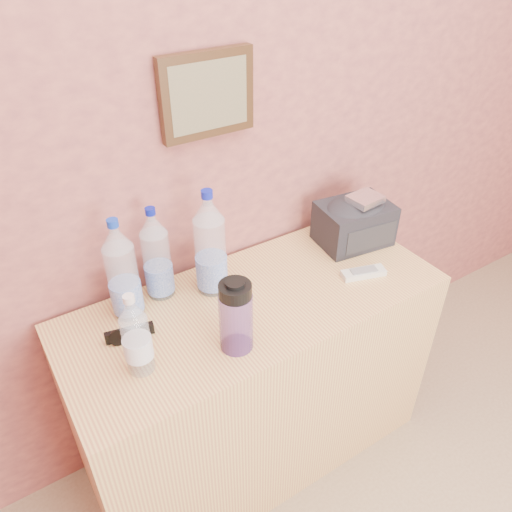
# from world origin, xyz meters

# --- Properties ---
(picture_frame) EXTENTS (0.30, 0.03, 0.25)m
(picture_frame) POSITION_xyz_m (-0.16, 1.98, 1.40)
(picture_frame) COLOR #382311
(picture_frame) RESTS_ON room_shell
(dresser) EXTENTS (1.28, 0.53, 0.80)m
(dresser) POSITION_xyz_m (-0.16, 1.71, 0.40)
(dresser) COLOR #9F764B
(dresser) RESTS_ON ground
(pet_large_a) EXTENTS (0.09, 0.09, 0.34)m
(pet_large_a) POSITION_xyz_m (-0.53, 1.88, 0.95)
(pet_large_a) COLOR silver
(pet_large_a) RESTS_ON dresser
(pet_large_b) EXTENTS (0.09, 0.09, 0.32)m
(pet_large_b) POSITION_xyz_m (-0.40, 1.92, 0.94)
(pet_large_b) COLOR silver
(pet_large_b) RESTS_ON dresser
(pet_large_c) EXTENTS (0.10, 0.10, 0.37)m
(pet_large_c) POSITION_xyz_m (-0.25, 1.85, 0.96)
(pet_large_c) COLOR silver
(pet_large_c) RESTS_ON dresser
(pet_small) EXTENTS (0.08, 0.08, 0.26)m
(pet_small) POSITION_xyz_m (-0.58, 1.64, 0.91)
(pet_small) COLOR white
(pet_small) RESTS_ON dresser
(nalgene_bottle) EXTENTS (0.10, 0.10, 0.24)m
(nalgene_bottle) POSITION_xyz_m (-0.31, 1.57, 0.91)
(nalgene_bottle) COLOR #623987
(nalgene_bottle) RESTS_ON dresser
(sunglasses) EXTENTS (0.15, 0.08, 0.04)m
(sunglasses) POSITION_xyz_m (-0.57, 1.77, 0.82)
(sunglasses) COLOR black
(sunglasses) RESTS_ON dresser
(ac_remote) EXTENTS (0.16, 0.09, 0.02)m
(ac_remote) POSITION_xyz_m (0.23, 1.62, 0.81)
(ac_remote) COLOR white
(ac_remote) RESTS_ON dresser
(toiletry_bag) EXTENTS (0.29, 0.22, 0.18)m
(toiletry_bag) POSITION_xyz_m (0.34, 1.81, 0.89)
(toiletry_bag) COLOR black
(toiletry_bag) RESTS_ON dresser
(foil_packet) EXTENTS (0.12, 0.10, 0.02)m
(foil_packet) POSITION_xyz_m (0.36, 1.78, 0.99)
(foil_packet) COLOR silver
(foil_packet) RESTS_ON toiletry_bag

